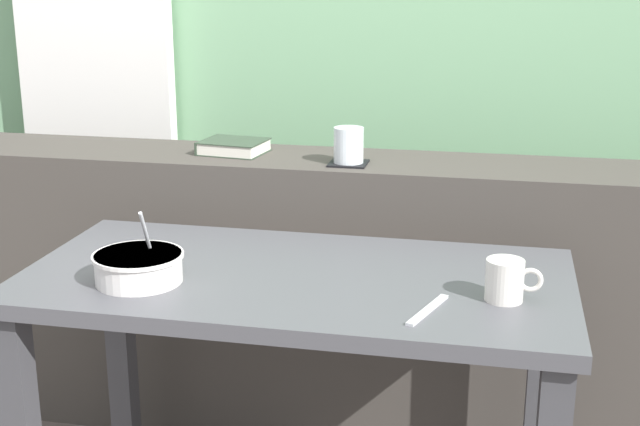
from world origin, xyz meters
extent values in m
cube|color=#423D38|center=(0.00, 0.55, 0.41)|extent=(2.80, 0.31, 0.82)
cube|color=#414145|center=(-0.48, 0.23, 0.33)|extent=(0.06, 0.06, 0.65)
cube|color=#414145|center=(0.61, 0.23, 0.33)|extent=(0.06, 0.06, 0.65)
cube|color=#4C4C51|center=(0.07, -0.01, 0.67)|extent=(1.19, 0.59, 0.03)
cube|color=black|center=(0.09, 0.49, 0.82)|extent=(0.10, 0.10, 0.00)
cylinder|color=white|center=(0.09, 0.49, 0.87)|extent=(0.08, 0.08, 0.09)
cylinder|color=gold|center=(0.09, 0.49, 0.87)|extent=(0.07, 0.07, 0.07)
cube|color=#334233|center=(-0.25, 0.56, 0.82)|extent=(0.19, 0.17, 0.00)
cube|color=silver|center=(-0.25, 0.56, 0.84)|extent=(0.18, 0.16, 0.03)
cube|color=#334233|center=(-0.25, 0.56, 0.86)|extent=(0.19, 0.17, 0.00)
cube|color=#334233|center=(-0.33, 0.57, 0.84)|extent=(0.02, 0.14, 0.04)
cylinder|color=silver|center=(-0.25, -0.13, 0.72)|extent=(0.18, 0.18, 0.06)
cylinder|color=silver|center=(-0.25, -0.13, 0.75)|extent=(0.19, 0.19, 0.01)
cylinder|color=tan|center=(-0.25, -0.13, 0.71)|extent=(0.16, 0.16, 0.04)
cylinder|color=silver|center=(-0.23, -0.10, 0.77)|extent=(0.02, 0.10, 0.15)
ellipsoid|color=silver|center=(-0.23, -0.08, 0.73)|extent=(0.03, 0.05, 0.01)
cube|color=silver|center=(0.37, -0.16, 0.69)|extent=(0.07, 0.17, 0.01)
cylinder|color=silver|center=(0.51, -0.07, 0.73)|extent=(0.08, 0.08, 0.08)
torus|color=silver|center=(0.56, -0.07, 0.73)|extent=(0.05, 0.01, 0.05)
camera|label=1|loc=(0.49, -1.73, 1.33)|focal=48.49mm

